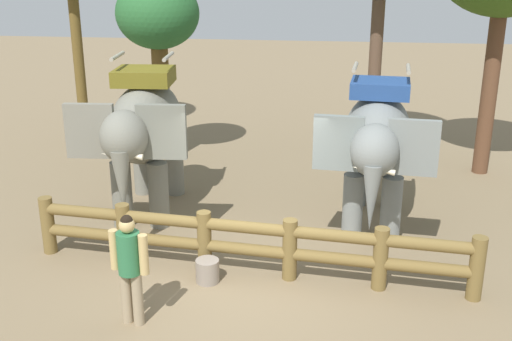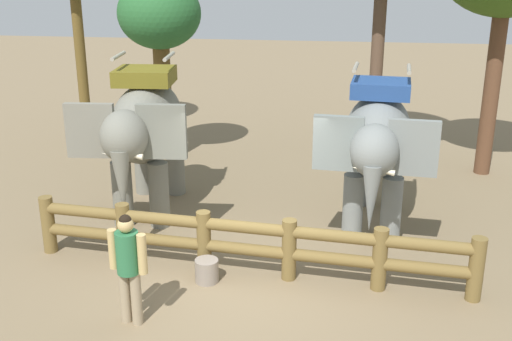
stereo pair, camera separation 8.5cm
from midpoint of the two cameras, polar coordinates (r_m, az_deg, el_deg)
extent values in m
plane|color=#7D6A4D|center=(10.43, -0.91, -10.08)|extent=(60.00, 60.00, 0.00)
cylinder|color=brown|center=(11.77, -18.20, -4.70)|extent=(0.24, 0.24, 1.05)
cylinder|color=brown|center=(11.11, -11.73, -5.54)|extent=(0.24, 0.24, 1.05)
cylinder|color=brown|center=(10.61, -4.53, -6.40)|extent=(0.24, 0.24, 1.05)
cylinder|color=brown|center=(10.29, 3.27, -7.22)|extent=(0.24, 0.24, 1.05)
cylinder|color=brown|center=(10.17, 11.43, -7.93)|extent=(0.24, 0.24, 1.05)
cylinder|color=brown|center=(10.26, 19.64, -8.48)|extent=(0.24, 0.24, 1.05)
cylinder|color=brown|center=(10.46, -0.69, -7.19)|extent=(7.25, 0.92, 0.20)
cylinder|color=brown|center=(10.29, -0.70, -5.19)|extent=(7.25, 0.92, 0.20)
cylinder|color=slate|center=(12.32, -8.62, -2.16)|extent=(0.39, 0.39, 1.31)
cylinder|color=slate|center=(12.49, -11.87, -2.07)|extent=(0.39, 0.39, 1.31)
cylinder|color=slate|center=(13.95, -7.16, 0.48)|extent=(0.39, 0.39, 1.31)
cylinder|color=slate|center=(14.10, -10.05, 0.53)|extent=(0.39, 0.39, 1.31)
ellipsoid|color=slate|center=(12.84, -9.68, 4.44)|extent=(1.52, 3.04, 1.53)
ellipsoid|color=slate|center=(11.16, -11.69, 3.09)|extent=(0.91, 1.04, 0.93)
cube|color=slate|center=(11.12, -8.37, 3.51)|extent=(0.88, 0.19, 0.98)
cube|color=gray|center=(11.44, -14.64, 3.54)|extent=(0.88, 0.19, 0.98)
cone|color=slate|center=(11.08, -11.88, -1.13)|extent=(0.35, 0.35, 1.20)
cone|color=beige|center=(10.97, -11.05, 1.37)|extent=(0.40, 0.14, 0.17)
cone|color=beige|center=(11.06, -12.78, 1.39)|extent=(0.40, 0.14, 0.17)
cube|color=brown|center=(12.65, -9.91, 8.47)|extent=(1.18, 1.06, 0.31)
cylinder|color=#A59E8C|center=(12.48, -7.73, 10.27)|extent=(0.14, 0.89, 0.08)
cylinder|color=#A59E8C|center=(12.71, -12.25, 10.17)|extent=(0.14, 0.89, 0.08)
cylinder|color=gray|center=(11.78, 12.40, -3.53)|extent=(0.38, 0.38, 1.27)
cylinder|color=gray|center=(11.80, 9.02, -3.29)|extent=(0.38, 0.38, 1.27)
cylinder|color=gray|center=(13.38, 12.52, -0.76)|extent=(0.38, 0.38, 1.27)
cylinder|color=gray|center=(13.40, 9.54, -0.54)|extent=(0.38, 0.38, 1.27)
ellipsoid|color=gray|center=(12.21, 11.23, 3.27)|extent=(1.51, 2.95, 1.48)
ellipsoid|color=gray|center=(10.54, 10.97, 1.79)|extent=(0.89, 1.02, 0.90)
cube|color=gray|center=(10.64, 14.32, 2.01)|extent=(0.85, 0.20, 0.95)
cube|color=slate|center=(10.67, 7.71, 2.48)|extent=(0.85, 0.20, 0.95)
cone|color=gray|center=(10.46, 10.65, -2.53)|extent=(0.34, 0.34, 1.16)
cone|color=beige|center=(10.39, 11.74, -0.04)|extent=(0.39, 0.14, 0.16)
cone|color=beige|center=(10.40, 9.91, 0.10)|extent=(0.39, 0.14, 0.16)
cube|color=navy|center=(12.00, 11.50, 7.34)|extent=(1.16, 1.04, 0.30)
cylinder|color=#A59E8C|center=(11.94, 13.97, 8.96)|extent=(0.15, 0.86, 0.07)
cylinder|color=#A59E8C|center=(11.95, 9.27, 9.28)|extent=(0.15, 0.86, 0.07)
cylinder|color=#9B896B|center=(9.31, -10.58, -11.40)|extent=(0.16, 0.16, 0.81)
cylinder|color=#9B896B|center=(9.40, -11.55, -11.17)|extent=(0.16, 0.16, 0.81)
cylinder|color=#2C6E43|center=(9.02, -11.36, -7.33)|extent=(0.39, 0.39, 0.62)
cylinder|color=tan|center=(8.90, -10.06, -7.51)|extent=(0.13, 0.13, 0.59)
cylinder|color=tan|center=(9.13, -12.63, -6.98)|extent=(0.13, 0.13, 0.59)
sphere|color=tan|center=(8.84, -11.54, -4.87)|extent=(0.23, 0.23, 0.23)
sphere|color=black|center=(8.81, -11.56, -4.50)|extent=(0.18, 0.18, 0.18)
cylinder|color=brown|center=(15.82, 20.82, 7.00)|extent=(0.37, 0.37, 4.18)
cylinder|color=brown|center=(18.02, -15.53, 9.70)|extent=(0.29, 0.29, 4.67)
cylinder|color=brown|center=(15.37, 11.05, 8.89)|extent=(0.30, 0.30, 4.88)
cylinder|color=brown|center=(16.04, -8.26, 6.35)|extent=(0.42, 0.42, 3.17)
ellipsoid|color=#265E2D|center=(15.71, -8.64, 13.98)|extent=(2.02, 2.02, 1.71)
cylinder|color=gray|center=(10.37, -4.27, -9.08)|extent=(0.39, 0.39, 0.39)
camera|label=1|loc=(0.04, -89.78, 0.08)|focal=43.91mm
camera|label=2|loc=(0.04, 90.22, -0.08)|focal=43.91mm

